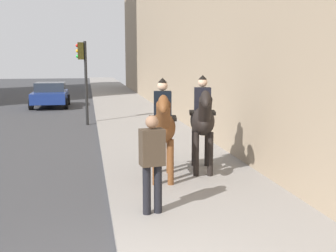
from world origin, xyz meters
TOP-DOWN VIEW (x-y plane):
  - mounted_horse_near at (4.52, -1.23)m, footprint 2.14×0.80m
  - mounted_horse_far at (5.01, -2.27)m, footprint 2.13×0.87m
  - pedestrian_greeting at (2.60, -0.70)m, footprint 0.32×0.44m
  - car_near_lane at (20.65, 2.49)m, footprint 3.83×2.12m
  - traffic_light_near_curb at (13.41, 0.48)m, footprint 0.20×0.44m

SIDE VIEW (x-z plane):
  - car_near_lane at x=20.65m, z-range 0.02..1.46m
  - pedestrian_greeting at x=2.60m, z-range 0.25..1.95m
  - mounted_horse_near at x=4.52m, z-range 0.22..2.45m
  - mounted_horse_far at x=5.01m, z-range 0.24..2.50m
  - traffic_light_near_curb at x=13.41m, z-range 0.61..4.12m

